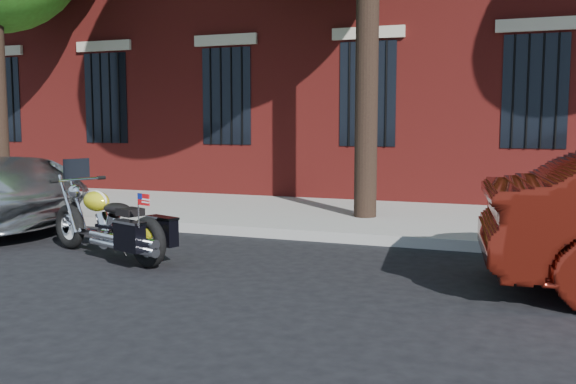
% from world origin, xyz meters
% --- Properties ---
extents(ground, '(120.00, 120.00, 0.00)m').
position_xyz_m(ground, '(0.00, 0.00, 0.00)').
color(ground, black).
rests_on(ground, ground).
extents(curb, '(40.00, 0.16, 0.15)m').
position_xyz_m(curb, '(0.00, 1.38, 0.07)').
color(curb, gray).
rests_on(curb, ground).
extents(sidewalk, '(40.00, 3.60, 0.15)m').
position_xyz_m(sidewalk, '(0.00, 3.26, 0.07)').
color(sidewalk, gray).
rests_on(sidewalk, ground).
extents(motorcycle, '(2.17, 1.23, 1.20)m').
position_xyz_m(motorcycle, '(-1.78, -0.68, 0.41)').
color(motorcycle, black).
rests_on(motorcycle, ground).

